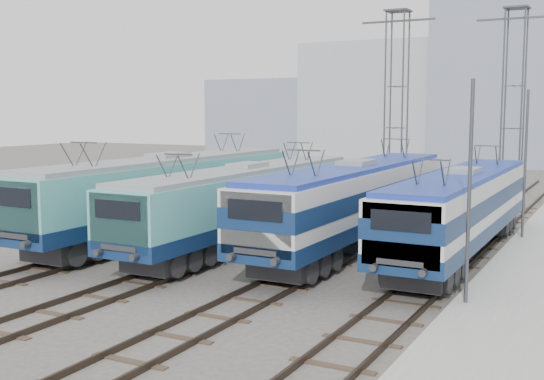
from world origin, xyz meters
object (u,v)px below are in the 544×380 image
Objects in this scene: locomotive_far_left at (166,189)px; locomotive_center_right at (355,197)px; locomotive_far_right at (462,205)px; locomotive_center_left at (245,199)px; catenary_tower_east at (513,101)px; catenary_tower_west at (396,101)px; mast_front at (469,198)px; mast_mid at (525,168)px.

locomotive_far_left is 9.13m from locomotive_center_right.
locomotive_far_left is at bearing -170.24° from locomotive_center_right.
locomotive_far_left is 1.09× the size of locomotive_far_right.
catenary_tower_east reaches higher than locomotive_center_left.
locomotive_far_right is (4.50, 0.47, -0.12)m from locomotive_center_right.
locomotive_center_right reaches higher than locomotive_far_right.
locomotive_far_right is 14.72m from catenary_tower_west.
mast_front and mast_mid have the same top height.
catenary_tower_east is at bearing 101.86° from mast_mid.
catenary_tower_east is at bearing 73.95° from locomotive_center_right.
mast_mid is at bearing 31.10° from locomotive_center_left.
mast_mid is (10.85, 6.54, 1.32)m from locomotive_center_left.
locomotive_center_right is 4.53m from locomotive_far_right.
mast_front is at bearing -90.00° from mast_mid.
locomotive_far_right is 4.86m from mast_mid.
locomotive_center_right is 1.52× the size of catenary_tower_west.
locomotive_far_left is 16.64m from mast_mid.
locomotive_far_left is 2.69× the size of mast_front.
catenary_tower_east reaches higher than locomotive_far_left.
catenary_tower_west reaches higher than locomotive_center_left.
catenary_tower_west reaches higher than locomotive_far_left.
locomotive_center_left is 19.24m from catenary_tower_east.
catenary_tower_west is at bearing 118.75° from locomotive_far_right.
locomotive_center_right is at bearing 21.46° from locomotive_center_left.
catenary_tower_west and catenary_tower_east have the same top height.
locomotive_center_left is 2.49× the size of mast_mid.
catenary_tower_east is 1.71× the size of mast_mid.
locomotive_far_right is 2.46× the size of mast_front.
mast_mid is at bearing 22.39° from locomotive_far_left.
catenary_tower_west is 6.80m from catenary_tower_east.
mast_mid is (1.85, 4.30, 1.29)m from locomotive_far_right.
mast_mid reaches higher than locomotive_center_left.
mast_front is at bearing -48.69° from locomotive_center_right.
mast_mid is (6.35, 4.78, 1.17)m from locomotive_center_right.
locomotive_center_left is 1.45× the size of catenary_tower_west.
locomotive_center_left is at bearing -2.81° from locomotive_far_left.
mast_mid reaches higher than locomotive_far_right.
locomotive_center_left reaches higher than locomotive_far_right.
catenary_tower_east is (13.25, 16.32, 4.30)m from locomotive_far_left.
locomotive_center_right is 2.60× the size of mast_mid.
locomotive_far_left is 1.03× the size of locomotive_center_right.
catenary_tower_east is at bearing 91.00° from locomotive_far_right.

